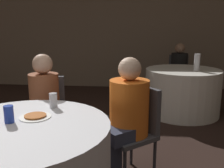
{
  "coord_description": "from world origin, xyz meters",
  "views": [
    {
      "loc": [
        0.76,
        -1.46,
        1.38
      ],
      "look_at": [
        0.52,
        0.96,
        0.84
      ],
      "focal_mm": 40.0,
      "sensor_mm": 36.0,
      "label": 1
    }
  ],
  "objects_px": {
    "table_far": "(182,91)",
    "pizza_plate_near": "(35,116)",
    "chair_near_north": "(47,109)",
    "person_floral_shirt": "(44,110)",
    "soda_can_silver": "(53,100)",
    "chair_near_northeast": "(137,124)",
    "bottle_far": "(197,62)",
    "person_orange_shirt": "(123,121)",
    "person_black_shirt": "(179,72)",
    "chair_far_north": "(178,72)",
    "soda_can_blue": "(9,114)"
  },
  "relations": [
    {
      "from": "table_far",
      "to": "pizza_plate_near",
      "type": "height_order",
      "value": "pizza_plate_near"
    },
    {
      "from": "chair_near_north",
      "to": "pizza_plate_near",
      "type": "distance_m",
      "value": 0.91
    },
    {
      "from": "person_floral_shirt",
      "to": "chair_near_north",
      "type": "bearing_deg",
      "value": -90.0
    },
    {
      "from": "chair_near_north",
      "to": "soda_can_silver",
      "type": "xyz_separation_m",
      "value": [
        0.29,
        -0.61,
        0.28
      ]
    },
    {
      "from": "table_far",
      "to": "chair_near_north",
      "type": "xyz_separation_m",
      "value": [
        -1.73,
        -1.55,
        0.15
      ]
    },
    {
      "from": "person_floral_shirt",
      "to": "pizza_plate_near",
      "type": "relative_size",
      "value": 4.86
    },
    {
      "from": "chair_near_northeast",
      "to": "soda_can_silver",
      "type": "height_order",
      "value": "chair_near_northeast"
    },
    {
      "from": "table_far",
      "to": "bottle_far",
      "type": "bearing_deg",
      "value": -36.73
    },
    {
      "from": "person_floral_shirt",
      "to": "person_orange_shirt",
      "type": "bearing_deg",
      "value": 149.95
    },
    {
      "from": "chair_near_northeast",
      "to": "person_black_shirt",
      "type": "height_order",
      "value": "person_black_shirt"
    },
    {
      "from": "chair_near_northeast",
      "to": "bottle_far",
      "type": "height_order",
      "value": "bottle_far"
    },
    {
      "from": "person_black_shirt",
      "to": "person_orange_shirt",
      "type": "bearing_deg",
      "value": 76.76
    },
    {
      "from": "chair_far_north",
      "to": "pizza_plate_near",
      "type": "height_order",
      "value": "chair_far_north"
    },
    {
      "from": "chair_near_northeast",
      "to": "person_black_shirt",
      "type": "relative_size",
      "value": 0.78
    },
    {
      "from": "table_far",
      "to": "chair_near_north",
      "type": "distance_m",
      "value": 2.33
    },
    {
      "from": "chair_near_north",
      "to": "chair_far_north",
      "type": "relative_size",
      "value": 1.0
    },
    {
      "from": "chair_near_north",
      "to": "chair_near_northeast",
      "type": "xyz_separation_m",
      "value": [
        0.98,
        -0.35,
        0.0
      ]
    },
    {
      "from": "table_far",
      "to": "chair_near_north",
      "type": "height_order",
      "value": "chair_near_north"
    },
    {
      "from": "person_black_shirt",
      "to": "person_floral_shirt",
      "type": "relative_size",
      "value": 0.98
    },
    {
      "from": "soda_can_silver",
      "to": "chair_near_northeast",
      "type": "bearing_deg",
      "value": 20.2
    },
    {
      "from": "pizza_plate_near",
      "to": "soda_can_blue",
      "type": "xyz_separation_m",
      "value": [
        -0.14,
        -0.12,
        0.05
      ]
    },
    {
      "from": "chair_near_northeast",
      "to": "bottle_far",
      "type": "distance_m",
      "value": 2.03
    },
    {
      "from": "pizza_plate_near",
      "to": "soda_can_silver",
      "type": "relative_size",
      "value": 1.91
    },
    {
      "from": "soda_can_blue",
      "to": "table_far",
      "type": "bearing_deg",
      "value": 57.08
    },
    {
      "from": "table_far",
      "to": "soda_can_blue",
      "type": "height_order",
      "value": "soda_can_blue"
    },
    {
      "from": "chair_far_north",
      "to": "person_floral_shirt",
      "type": "height_order",
      "value": "person_floral_shirt"
    },
    {
      "from": "soda_can_silver",
      "to": "chair_near_north",
      "type": "bearing_deg",
      "value": 115.72
    },
    {
      "from": "soda_can_silver",
      "to": "person_orange_shirt",
      "type": "bearing_deg",
      "value": 15.18
    },
    {
      "from": "chair_far_north",
      "to": "table_far",
      "type": "bearing_deg",
      "value": 90.0
    },
    {
      "from": "person_black_shirt",
      "to": "chair_near_northeast",
      "type": "bearing_deg",
      "value": 78.41
    },
    {
      "from": "chair_near_north",
      "to": "pizza_plate_near",
      "type": "xyz_separation_m",
      "value": [
        0.23,
        -0.85,
        0.23
      ]
    },
    {
      "from": "chair_near_northeast",
      "to": "person_floral_shirt",
      "type": "relative_size",
      "value": 0.76
    },
    {
      "from": "person_orange_shirt",
      "to": "bottle_far",
      "type": "height_order",
      "value": "person_orange_shirt"
    },
    {
      "from": "soda_can_silver",
      "to": "soda_can_blue",
      "type": "height_order",
      "value": "same"
    },
    {
      "from": "chair_near_northeast",
      "to": "bottle_far",
      "type": "relative_size",
      "value": 3.27
    },
    {
      "from": "bottle_far",
      "to": "pizza_plate_near",
      "type": "bearing_deg",
      "value": -126.37
    },
    {
      "from": "table_far",
      "to": "chair_far_north",
      "type": "bearing_deg",
      "value": 84.95
    },
    {
      "from": "chair_far_north",
      "to": "soda_can_silver",
      "type": "distance_m",
      "value": 3.53
    },
    {
      "from": "person_floral_shirt",
      "to": "pizza_plate_near",
      "type": "height_order",
      "value": "person_floral_shirt"
    },
    {
      "from": "chair_near_northeast",
      "to": "pizza_plate_near",
      "type": "height_order",
      "value": "chair_near_northeast"
    },
    {
      "from": "chair_near_northeast",
      "to": "person_floral_shirt",
      "type": "distance_m",
      "value": 0.97
    },
    {
      "from": "pizza_plate_near",
      "to": "soda_can_blue",
      "type": "height_order",
      "value": "soda_can_blue"
    },
    {
      "from": "person_black_shirt",
      "to": "bottle_far",
      "type": "distance_m",
      "value": 1.03
    },
    {
      "from": "chair_near_northeast",
      "to": "person_floral_shirt",
      "type": "bearing_deg",
      "value": 39.11
    },
    {
      "from": "table_far",
      "to": "soda_can_blue",
      "type": "bearing_deg",
      "value": -122.92
    },
    {
      "from": "chair_near_northeast",
      "to": "person_orange_shirt",
      "type": "bearing_deg",
      "value": 90.0
    },
    {
      "from": "person_black_shirt",
      "to": "person_orange_shirt",
      "type": "height_order",
      "value": "person_orange_shirt"
    },
    {
      "from": "chair_far_north",
      "to": "soda_can_blue",
      "type": "relative_size",
      "value": 7.06
    },
    {
      "from": "chair_near_north",
      "to": "bottle_far",
      "type": "height_order",
      "value": "bottle_far"
    },
    {
      "from": "table_far",
      "to": "person_black_shirt",
      "type": "distance_m",
      "value": 0.86
    }
  ]
}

